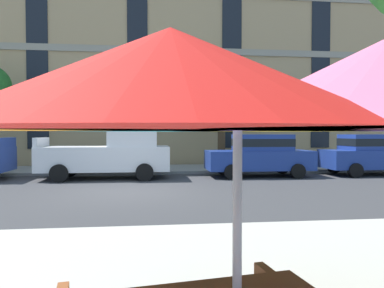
{
  "coord_description": "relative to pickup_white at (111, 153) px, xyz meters",
  "views": [
    {
      "loc": [
        0.64,
        -11.25,
        1.83
      ],
      "look_at": [
        2.33,
        3.2,
        1.4
      ],
      "focal_mm": 34.11,
      "sensor_mm": 36.0,
      "label": 1
    }
  ],
  "objects": [
    {
      "name": "ground_plane",
      "position": [
        0.9,
        -3.7,
        -1.03
      ],
      "size": [
        120.0,
        120.0,
        0.0
      ],
      "primitive_type": "plane",
      "color": "#38383A"
    },
    {
      "name": "sidewalk_far",
      "position": [
        0.9,
        3.1,
        -0.97
      ],
      "size": [
        56.0,
        3.6,
        0.12
      ],
      "primitive_type": "cube",
      "color": "gray",
      "rests_on": "ground"
    },
    {
      "name": "apartment_building",
      "position": [
        0.9,
        11.29,
        6.97
      ],
      "size": [
        47.31,
        12.08,
        16.0
      ],
      "color": "tan",
      "rests_on": "ground"
    },
    {
      "name": "pickup_white",
      "position": [
        0.0,
        0.0,
        0.0
      ],
      "size": [
        5.1,
        2.12,
        2.2
      ],
      "color": "silver",
      "rests_on": "ground"
    },
    {
      "name": "sedan_blue",
      "position": [
        6.17,
        -0.0,
        -0.08
      ],
      "size": [
        4.4,
        1.98,
        1.78
      ],
      "color": "navy",
      "rests_on": "ground"
    },
    {
      "name": "sedan_blue_midblock",
      "position": [
        11.27,
        -0.0,
        -0.08
      ],
      "size": [
        4.4,
        1.98,
        1.78
      ],
      "color": "navy",
      "rests_on": "ground"
    },
    {
      "name": "street_tree_middle",
      "position": [
        5.36,
        3.58,
        2.83
      ],
      "size": [
        2.35,
        2.25,
        5.01
      ],
      "color": "#4C3823",
      "rests_on": "ground"
    },
    {
      "name": "patio_umbrella",
      "position": [
        2.09,
        -12.7,
        1.02
      ],
      "size": [
        3.53,
        3.28,
        2.33
      ],
      "color": "silver",
      "rests_on": "ground"
    }
  ]
}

